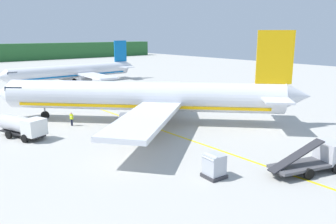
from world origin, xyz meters
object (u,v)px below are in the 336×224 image
object	(u,v)px
airliner_mid_apron	(75,72)
crew_loader_left	(150,128)
service_truck_baggage	(23,126)
cargo_container_near	(214,166)
airliner_foreground	(147,97)
crew_marshaller	(71,118)
service_truck_catering	(319,158)

from	to	relation	value
airliner_mid_apron	crew_loader_left	bearing A→B (deg)	-104.53
service_truck_baggage	cargo_container_near	distance (m)	22.82
cargo_container_near	crew_loader_left	xyz separation A→B (m)	(2.72, 12.31, 0.00)
airliner_foreground	crew_loader_left	distance (m)	7.00
airliner_mid_apron	service_truck_baggage	xyz separation A→B (m)	(-23.08, -36.73, -1.39)
service_truck_baggage	crew_marshaller	world-z (taller)	service_truck_baggage
cargo_container_near	crew_loader_left	distance (m)	12.61
service_truck_baggage	airliner_mid_apron	bearing A→B (deg)	57.86
airliner_mid_apron	cargo_container_near	xyz separation A→B (m)	(-14.53, -57.88, -1.81)
service_truck_catering	crew_marshaller	xyz separation A→B (m)	(-10.13, 27.16, -0.12)
crew_marshaller	crew_loader_left	size ratio (longest dim) A/B	1.05
cargo_container_near	crew_loader_left	size ratio (longest dim) A/B	1.24
airliner_foreground	airliner_mid_apron	distance (m)	40.91
service_truck_catering	crew_loader_left	bearing A→B (deg)	107.03
cargo_container_near	crew_loader_left	world-z (taller)	cargo_container_near
airliner_foreground	service_truck_baggage	distance (m)	15.38
service_truck_catering	cargo_container_near	bearing A→B (deg)	149.32
airliner_mid_apron	crew_loader_left	world-z (taller)	airliner_mid_apron
service_truck_catering	service_truck_baggage	bearing A→B (deg)	122.51
airliner_foreground	cargo_container_near	distance (m)	19.05
service_truck_catering	crew_marshaller	world-z (taller)	service_truck_catering
airliner_mid_apron	crew_marshaller	world-z (taller)	airliner_mid_apron
airliner_foreground	crew_marshaller	world-z (taller)	airliner_foreground
airliner_foreground	cargo_container_near	xyz separation A→B (m)	(-6.33, -17.81, -2.41)
service_truck_baggage	cargo_container_near	bearing A→B (deg)	-68.00
crew_marshaller	service_truck_catering	bearing A→B (deg)	-69.54
cargo_container_near	airliner_foreground	bearing A→B (deg)	70.42
airliner_foreground	crew_loader_left	xyz separation A→B (m)	(-3.61, -5.50, -2.41)
service_truck_catering	airliner_mid_apron	bearing A→B (deg)	83.99
crew_marshaller	cargo_container_near	bearing A→B (deg)	-84.41
airliner_foreground	crew_marshaller	xyz separation A→B (m)	(-8.53, 4.64, -2.36)
airliner_foreground	airliner_mid_apron	size ratio (longest dim) A/B	0.95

